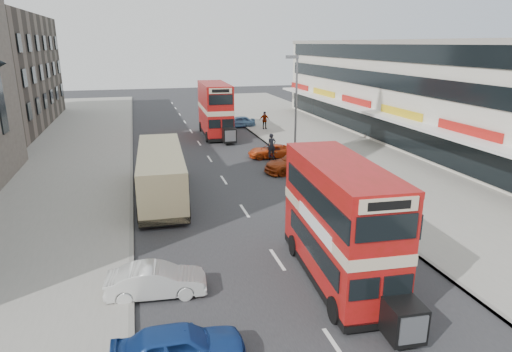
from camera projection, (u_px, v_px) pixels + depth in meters
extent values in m
plane|color=#28282B|center=(293.00, 283.00, 17.25)|extent=(160.00, 160.00, 0.00)
cube|color=#28282B|center=(210.00, 159.00, 35.73)|extent=(12.00, 90.00, 0.01)
cube|color=gray|center=(345.00, 149.00, 38.71)|extent=(12.00, 90.00, 0.15)
cube|color=gray|center=(49.00, 168.00, 32.71)|extent=(12.00, 90.00, 0.15)
cube|color=gray|center=(132.00, 163.00, 34.18)|extent=(0.20, 90.00, 0.16)
cube|color=gray|center=(281.00, 153.00, 37.23)|extent=(0.20, 90.00, 0.16)
cube|color=beige|center=(416.00, 93.00, 41.27)|extent=(8.00, 46.00, 9.00)
cube|color=black|center=(375.00, 126.00, 41.10)|extent=(0.10, 44.00, 2.40)
cube|color=gray|center=(421.00, 42.00, 39.94)|extent=(8.20, 46.20, 0.40)
cube|color=white|center=(368.00, 111.00, 40.48)|extent=(1.80, 44.00, 0.20)
cylinder|color=slate|center=(296.00, 110.00, 34.37)|extent=(0.16, 0.16, 8.00)
cube|color=slate|center=(292.00, 57.00, 33.11)|extent=(1.00, 0.20, 0.25)
cube|color=black|center=(336.00, 271.00, 17.53)|extent=(2.79, 7.41, 0.32)
cube|color=maroon|center=(337.00, 246.00, 17.21)|extent=(2.77, 7.41, 2.00)
cube|color=beige|center=(339.00, 219.00, 16.88)|extent=(2.81, 7.45, 0.41)
cube|color=maroon|center=(341.00, 192.00, 16.57)|extent=(2.77, 7.41, 1.91)
cube|color=maroon|center=(342.00, 166.00, 16.27)|extent=(2.79, 7.43, 0.23)
cube|color=black|center=(404.00, 320.00, 13.56)|extent=(1.16, 1.16, 1.18)
cube|color=black|center=(216.00, 132.00, 44.71)|extent=(2.77, 8.03, 0.35)
cube|color=maroon|center=(215.00, 120.00, 44.36)|extent=(2.75, 8.02, 2.18)
cube|color=beige|center=(215.00, 108.00, 44.00)|extent=(2.79, 8.07, 0.45)
cube|color=maroon|center=(215.00, 96.00, 43.66)|extent=(2.75, 8.02, 2.09)
cube|color=maroon|center=(214.00, 84.00, 43.33)|extent=(2.77, 8.05, 0.25)
cube|color=black|center=(229.00, 135.00, 40.43)|extent=(1.23, 1.23, 1.29)
cube|color=black|center=(162.00, 191.00, 26.75)|extent=(2.97, 10.28, 0.41)
cube|color=#CEBC85|center=(161.00, 172.00, 26.41)|extent=(2.95, 10.28, 2.65)
imported|color=navy|center=(179.00, 347.00, 12.61)|extent=(3.86, 1.60, 1.31)
imported|color=silver|center=(156.00, 281.00, 16.26)|extent=(3.75, 1.61, 1.20)
imported|color=#9B340F|center=(298.00, 162.00, 31.96)|extent=(5.16, 2.52, 1.44)
imported|color=#DC4A16|center=(271.00, 151.00, 35.98)|extent=(3.95, 2.09, 1.06)
imported|color=#5784AF|center=(238.00, 122.00, 48.84)|extent=(3.77, 1.63, 1.27)
imported|color=gray|center=(317.00, 154.00, 32.54)|extent=(0.87, 0.81, 1.96)
imported|color=gray|center=(264.00, 120.00, 47.12)|extent=(1.12, 0.52, 1.87)
imported|color=gray|center=(272.00, 156.00, 34.84)|extent=(0.75, 1.66, 0.84)
imported|color=black|center=(272.00, 146.00, 34.59)|extent=(0.73, 0.53, 1.87)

